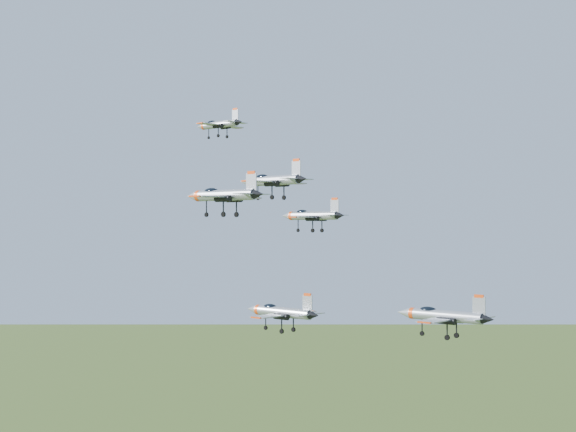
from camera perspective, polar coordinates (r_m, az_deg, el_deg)
The scene contains 6 objects.
jet_lead at distance 137.64m, azimuth -4.98°, elevation 6.51°, with size 11.27×9.39×3.01m.
jet_left_high at distance 117.59m, azimuth -1.16°, elevation 2.56°, with size 13.67×11.44×3.66m.
jet_right_high at distance 100.15m, azimuth -4.67°, elevation 1.50°, with size 13.17×10.90×3.52m.
jet_left_low at distance 112.12m, azimuth 1.67°, elevation 0.04°, with size 11.36×9.44×3.03m.
jet_right_low at distance 97.58m, azimuth -0.52°, elevation -6.82°, with size 11.71×9.75×3.13m.
jet_trail at distance 97.60m, azimuth 10.93°, elevation -6.95°, with size 12.90×10.69×3.45m.
Camera 1 is at (67.27, -90.47, 125.80)m, focal length 50.00 mm.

